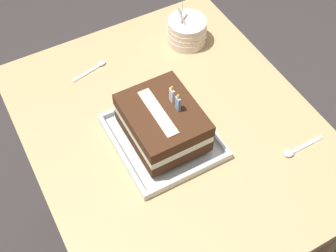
{
  "coord_description": "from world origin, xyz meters",
  "views": [
    {
      "loc": [
        0.63,
        -0.36,
        1.71
      ],
      "look_at": [
        0.01,
        -0.02,
        0.77
      ],
      "focal_mm": 47.07,
      "sensor_mm": 36.0,
      "label": 1
    }
  ],
  "objects_px": {
    "foil_tray": "(163,137)",
    "serving_spoon_near_tray": "(96,67)",
    "birthday_cake": "(163,122)",
    "serving_spoon_by_bowls": "(294,151)",
    "bowl_stack": "(187,31)"
  },
  "relations": [
    {
      "from": "foil_tray",
      "to": "serving_spoon_by_bowls",
      "type": "bearing_deg",
      "value": 54.24
    },
    {
      "from": "foil_tray",
      "to": "serving_spoon_near_tray",
      "type": "height_order",
      "value": "foil_tray"
    },
    {
      "from": "birthday_cake",
      "to": "bowl_stack",
      "type": "xyz_separation_m",
      "value": [
        -0.3,
        0.25,
        -0.03
      ]
    },
    {
      "from": "serving_spoon_near_tray",
      "to": "serving_spoon_by_bowls",
      "type": "height_order",
      "value": "serving_spoon_by_bowls"
    },
    {
      "from": "birthday_cake",
      "to": "serving_spoon_near_tray",
      "type": "distance_m",
      "value": 0.34
    },
    {
      "from": "serving_spoon_near_tray",
      "to": "serving_spoon_by_bowls",
      "type": "bearing_deg",
      "value": 32.12
    },
    {
      "from": "foil_tray",
      "to": "birthday_cake",
      "type": "xyz_separation_m",
      "value": [
        0.0,
        0.0,
        0.07
      ]
    },
    {
      "from": "bowl_stack",
      "to": "serving_spoon_near_tray",
      "type": "bearing_deg",
      "value": -95.36
    },
    {
      "from": "birthday_cake",
      "to": "serving_spoon_by_bowls",
      "type": "relative_size",
      "value": 1.69
    },
    {
      "from": "foil_tray",
      "to": "serving_spoon_by_bowls",
      "type": "xyz_separation_m",
      "value": [
        0.2,
        0.28,
        -0.0
      ]
    },
    {
      "from": "serving_spoon_near_tray",
      "to": "birthday_cake",
      "type": "bearing_deg",
      "value": 9.18
    },
    {
      "from": "serving_spoon_near_tray",
      "to": "bowl_stack",
      "type": "bearing_deg",
      "value": 84.64
    },
    {
      "from": "foil_tray",
      "to": "birthday_cake",
      "type": "relative_size",
      "value": 1.33
    },
    {
      "from": "bowl_stack",
      "to": "serving_spoon_by_bowls",
      "type": "bearing_deg",
      "value": 3.59
    },
    {
      "from": "foil_tray",
      "to": "serving_spoon_near_tray",
      "type": "relative_size",
      "value": 2.34
    }
  ]
}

